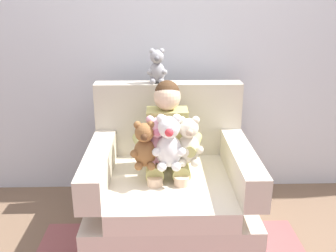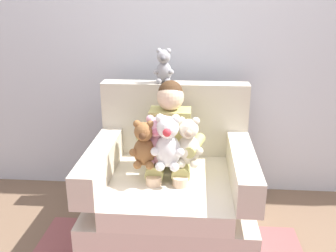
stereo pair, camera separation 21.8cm
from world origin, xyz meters
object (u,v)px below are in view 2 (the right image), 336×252
(plush_pink, at_px, (157,142))
(plush_grey_on_backrest, at_px, (164,67))
(plush_brown, at_px, (144,145))
(armchair, at_px, (171,189))
(seated_child, at_px, (170,140))
(plush_cream, at_px, (188,143))
(plush_white, at_px, (168,143))

(plush_pink, xyz_separation_m, plush_grey_on_backrest, (0.00, 0.43, 0.37))
(plush_grey_on_backrest, bearing_deg, plush_brown, -105.73)
(plush_pink, relative_size, plush_grey_on_backrest, 1.31)
(armchair, bearing_deg, seated_child, 116.71)
(seated_child, distance_m, plush_pink, 0.15)
(seated_child, relative_size, plush_brown, 2.87)
(plush_cream, relative_size, plush_grey_on_backrest, 1.29)
(plush_pink, bearing_deg, plush_white, -58.71)
(plush_pink, distance_m, plush_white, 0.08)
(plush_grey_on_backrest, bearing_deg, plush_pink, -96.87)
(seated_child, xyz_separation_m, plush_brown, (-0.14, -0.17, 0.03))
(armchair, bearing_deg, plush_brown, -137.18)
(armchair, bearing_deg, plush_white, -94.05)
(plush_brown, xyz_separation_m, plush_pink, (0.07, 0.04, 0.01))
(armchair, distance_m, seated_child, 0.33)
(plush_brown, bearing_deg, plush_cream, 18.14)
(seated_child, xyz_separation_m, plush_grey_on_backrest, (-0.06, 0.31, 0.41))
(plush_cream, xyz_separation_m, plush_grey_on_backrest, (-0.18, 0.44, 0.37))
(armchair, distance_m, plush_grey_on_backrest, 0.81)
(seated_child, distance_m, plush_white, 0.18)
(armchair, relative_size, plush_cream, 3.35)
(plush_white, distance_m, plush_grey_on_backrest, 0.61)
(armchair, bearing_deg, plush_grey_on_backrest, 102.91)
(seated_child, height_order, plush_grey_on_backrest, plush_grey_on_backrest)
(armchair, xyz_separation_m, plush_pink, (-0.08, -0.10, 0.37))
(plush_cream, bearing_deg, plush_brown, 173.13)
(plush_white, height_order, plush_grey_on_backrest, plush_grey_on_backrest)
(plush_cream, height_order, plush_white, plush_white)
(armchair, distance_m, plush_brown, 0.41)
(plush_cream, bearing_deg, plush_grey_on_backrest, 97.38)
(plush_brown, bearing_deg, plush_pink, 38.45)
(armchair, bearing_deg, plush_pink, -127.91)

